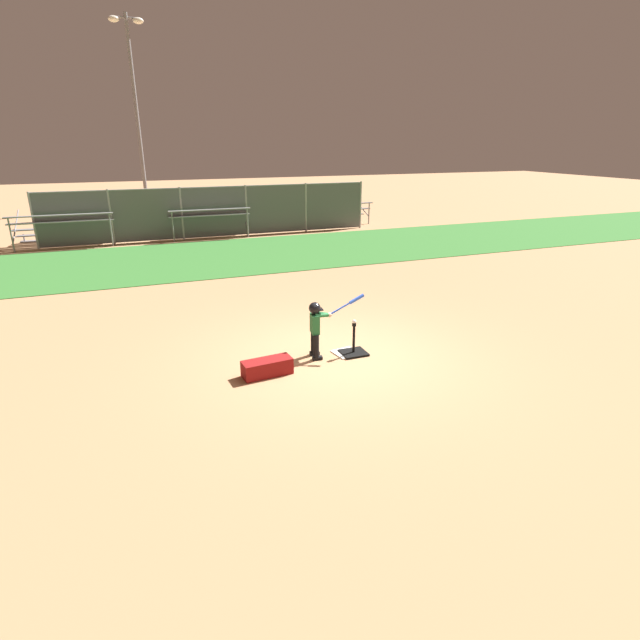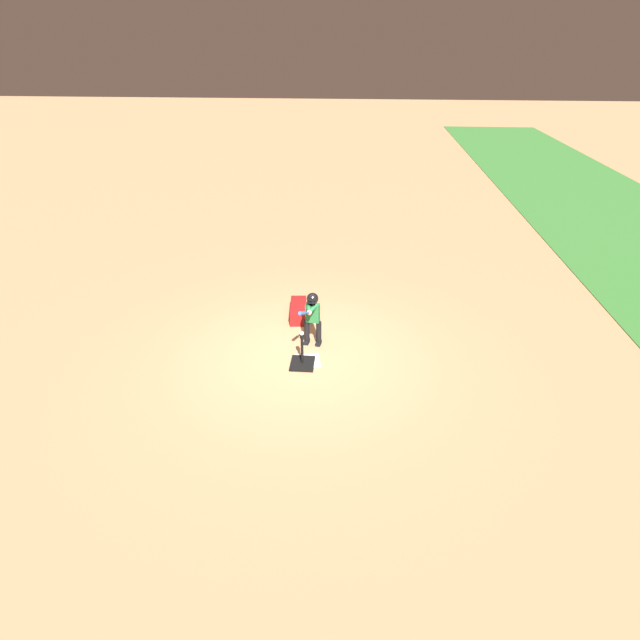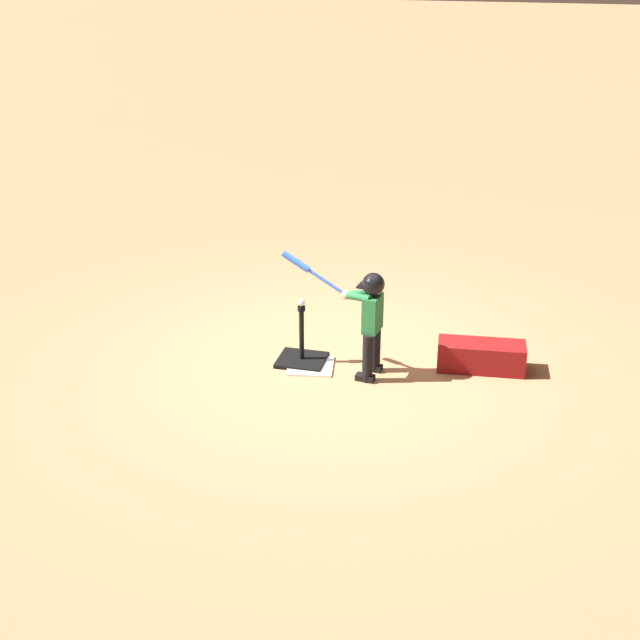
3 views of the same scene
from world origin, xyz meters
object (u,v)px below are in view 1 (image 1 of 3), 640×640
bleachers_far_right (65,228)px  equipment_bag (267,367)px  bleachers_center (207,221)px  batter_child (317,323)px  batting_tee (354,350)px  bleachers_right_center (334,213)px  baseball (354,322)px

bleachers_far_right → equipment_bag: bleachers_far_right is taller
bleachers_center → batter_child: bearing=-90.8°
bleachers_center → batting_tee: bearing=-87.9°
batter_child → bleachers_right_center: bearing=66.2°
equipment_bag → batter_child: bearing=15.0°
batting_tee → batter_child: 0.91m
baseball → bleachers_right_center: bleachers_right_center is taller
bleachers_center → equipment_bag: bleachers_center is taller
bleachers_far_right → bleachers_right_center: size_ratio=1.04×
bleachers_right_center → equipment_bag: bleachers_right_center is taller
bleachers_center → equipment_bag: (-1.23, -13.68, -0.45)m
batting_tee → bleachers_center: bleachers_center is taller
bleachers_far_right → bleachers_center: (5.31, 0.07, -0.03)m
bleachers_center → bleachers_right_center: size_ratio=0.94×
baseball → bleachers_right_center: size_ratio=0.02×
bleachers_right_center → batter_child: bearing=-113.8°
batter_child → baseball: size_ratio=15.63×
baseball → bleachers_far_right: bleachers_far_right is taller
baseball → bleachers_right_center: 15.20m
batter_child → bleachers_right_center: batter_child is taller
bleachers_far_right → equipment_bag: (4.09, -13.61, -0.48)m
batter_child → bleachers_far_right: bearing=111.2°
batting_tee → bleachers_center: 13.42m
batting_tee → bleachers_center: (-0.50, 13.40, 0.52)m
baseball → bleachers_center: bleachers_center is taller
bleachers_center → bleachers_far_right: bearing=-179.2°
baseball → bleachers_right_center: (5.51, 14.16, -0.14)m
batting_tee → bleachers_far_right: bleachers_far_right is taller
batting_tee → bleachers_right_center: bleachers_right_center is taller
baseball → equipment_bag: bearing=-170.9°
batting_tee → batter_child: (-0.68, 0.11, 0.60)m
bleachers_far_right → batter_child: bearing=-68.8°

